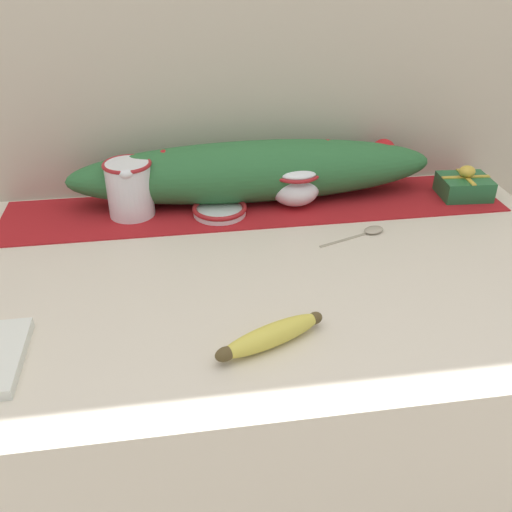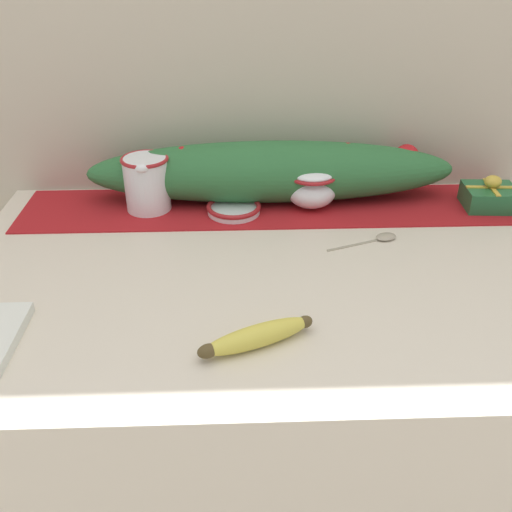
% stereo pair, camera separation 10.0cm
% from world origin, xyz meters
% --- Properties ---
extents(countertop, '(1.21, 0.75, 0.89)m').
position_xyz_m(countertop, '(0.00, 0.00, 0.44)').
color(countertop, beige).
rests_on(countertop, ground_plane).
extents(back_wall, '(2.01, 0.04, 2.40)m').
position_xyz_m(back_wall, '(0.00, 0.40, 1.20)').
color(back_wall, '#B7AD99').
rests_on(back_wall, ground_plane).
extents(table_runner, '(1.11, 0.21, 0.00)m').
position_xyz_m(table_runner, '(0.00, 0.26, 0.89)').
color(table_runner, '#A8191E').
rests_on(table_runner, countertop).
extents(cream_pitcher, '(0.10, 0.12, 0.12)m').
position_xyz_m(cream_pitcher, '(-0.27, 0.26, 0.95)').
color(cream_pitcher, white).
rests_on(cream_pitcher, countertop).
extents(sugar_bowl, '(0.11, 0.11, 0.11)m').
position_xyz_m(sugar_bowl, '(0.09, 0.26, 0.94)').
color(sugar_bowl, white).
rests_on(sugar_bowl, countertop).
extents(small_dish, '(0.12, 0.12, 0.02)m').
position_xyz_m(small_dish, '(-0.09, 0.23, 0.90)').
color(small_dish, white).
rests_on(small_dish, countertop).
extents(banana, '(0.18, 0.10, 0.04)m').
position_xyz_m(banana, '(-0.05, -0.22, 0.90)').
color(banana, '#DBCC4C').
rests_on(banana, countertop).
extents(spoon, '(0.15, 0.07, 0.01)m').
position_xyz_m(spoon, '(0.22, 0.10, 0.89)').
color(spoon, '#A89E89').
rests_on(spoon, countertop).
extents(gift_box, '(0.12, 0.10, 0.07)m').
position_xyz_m(gift_box, '(0.48, 0.24, 0.91)').
color(gift_box, '#236638').
rests_on(gift_box, countertop).
extents(poinsettia_garland, '(0.82, 0.15, 0.14)m').
position_xyz_m(poinsettia_garland, '(0.00, 0.30, 0.96)').
color(poinsettia_garland, '#2D6B38').
rests_on(poinsettia_garland, countertop).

